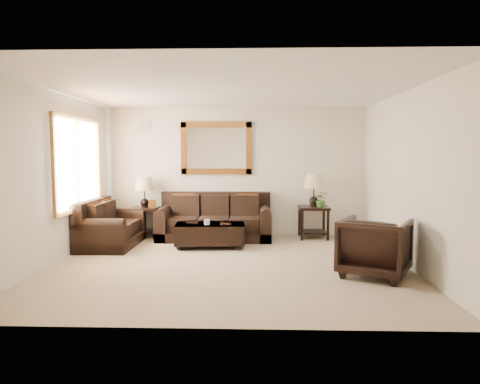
{
  "coord_description": "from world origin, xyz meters",
  "views": [
    {
      "loc": [
        0.39,
        -6.57,
        1.71
      ],
      "look_at": [
        0.17,
        0.6,
        1.09
      ],
      "focal_mm": 32.0,
      "sensor_mm": 36.0,
      "label": 1
    }
  ],
  "objects_px": {
    "end_table_left": "(145,198)",
    "armchair": "(375,244)",
    "end_table_right": "(314,196)",
    "coffee_table": "(210,233)",
    "sofa": "(215,222)",
    "loveseat": "(109,229)"
  },
  "relations": [
    {
      "from": "end_table_left",
      "to": "end_table_right",
      "type": "xyz_separation_m",
      "value": [
        3.49,
        -0.02,
        0.05
      ]
    },
    {
      "from": "coffee_table",
      "to": "loveseat",
      "type": "bearing_deg",
      "value": 174.59
    },
    {
      "from": "armchair",
      "to": "end_table_left",
      "type": "bearing_deg",
      "value": -5.85
    },
    {
      "from": "sofa",
      "to": "end_table_right",
      "type": "bearing_deg",
      "value": 3.07
    },
    {
      "from": "end_table_left",
      "to": "armchair",
      "type": "bearing_deg",
      "value": -34.8
    },
    {
      "from": "sofa",
      "to": "loveseat",
      "type": "relative_size",
      "value": 1.46
    },
    {
      "from": "end_table_left",
      "to": "armchair",
      "type": "relative_size",
      "value": 1.37
    },
    {
      "from": "end_table_left",
      "to": "coffee_table",
      "type": "bearing_deg",
      "value": -33.12
    },
    {
      "from": "end_table_left",
      "to": "end_table_right",
      "type": "relative_size",
      "value": 0.95
    },
    {
      "from": "sofa",
      "to": "end_table_right",
      "type": "xyz_separation_m",
      "value": [
        2.02,
        0.11,
        0.52
      ]
    },
    {
      "from": "end_table_right",
      "to": "armchair",
      "type": "distance_m",
      "value": 2.82
    },
    {
      "from": "end_table_right",
      "to": "armchair",
      "type": "xyz_separation_m",
      "value": [
        0.48,
        -2.75,
        -0.41
      ]
    },
    {
      "from": "sofa",
      "to": "coffee_table",
      "type": "relative_size",
      "value": 1.72
    },
    {
      "from": "sofa",
      "to": "loveseat",
      "type": "distance_m",
      "value": 2.08
    },
    {
      "from": "end_table_right",
      "to": "end_table_left",
      "type": "bearing_deg",
      "value": 179.74
    },
    {
      "from": "loveseat",
      "to": "armchair",
      "type": "bearing_deg",
      "value": -112.83
    },
    {
      "from": "coffee_table",
      "to": "end_table_left",
      "type": "bearing_deg",
      "value": 143.17
    },
    {
      "from": "end_table_right",
      "to": "armchair",
      "type": "height_order",
      "value": "end_table_right"
    },
    {
      "from": "sofa",
      "to": "end_table_right",
      "type": "relative_size",
      "value": 1.72
    },
    {
      "from": "end_table_right",
      "to": "coffee_table",
      "type": "xyz_separation_m",
      "value": [
        -2.03,
        -0.94,
        -0.59
      ]
    },
    {
      "from": "sofa",
      "to": "armchair",
      "type": "bearing_deg",
      "value": -46.51
    },
    {
      "from": "sofa",
      "to": "loveseat",
      "type": "height_order",
      "value": "sofa"
    }
  ]
}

